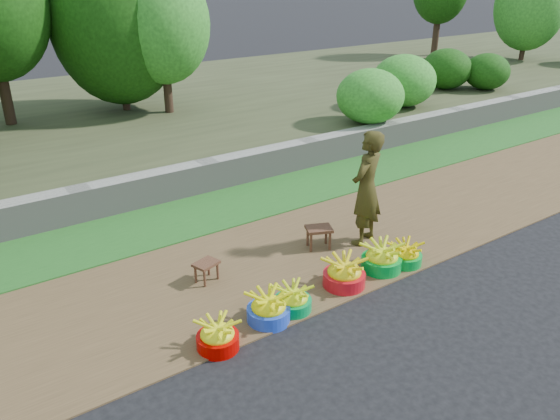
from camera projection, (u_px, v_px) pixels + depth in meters
ground_plane at (366, 295)px, 6.67m from camera, size 120.00×120.00×0.00m
dirt_shoulder at (304, 253)px, 7.60m from camera, size 80.00×2.50×0.02m
grass_verge at (232, 205)px, 9.10m from camera, size 80.00×1.50×0.04m
retaining_wall at (208, 176)px, 9.63m from camera, size 80.00×0.35×0.55m
earth_bank at (114, 118)px, 13.32m from camera, size 80.00×10.00×0.50m
basin_a at (218, 336)px, 5.68m from camera, size 0.45×0.45×0.34m
basin_b at (268, 309)px, 6.11m from camera, size 0.49×0.49×0.37m
basin_c at (293, 300)px, 6.30m from camera, size 0.44×0.44×0.33m
basin_d at (344, 274)px, 6.77m from camera, size 0.53×0.53×0.40m
basin_e at (382, 258)px, 7.13m from camera, size 0.53×0.53×0.40m
basin_f at (405, 255)px, 7.27m from camera, size 0.45×0.45×0.33m
stool_left at (206, 266)px, 6.84m from camera, size 0.36×0.31×0.27m
stool_right at (319, 232)px, 7.63m from camera, size 0.43×0.39×0.31m
vendor_woman at (367, 188)px, 7.57m from camera, size 0.71×0.59×1.65m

